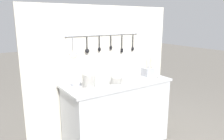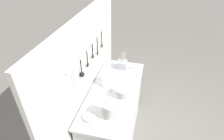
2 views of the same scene
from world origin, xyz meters
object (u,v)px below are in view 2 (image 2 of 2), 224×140
(plate_stack, at_px, (111,80))
(steel_mixing_bowl, at_px, (89,117))
(cup_by_caddy, at_px, (132,67))
(cup_mid_row, at_px, (139,75))
(cutlery_caddy, at_px, (122,64))
(cup_edge_far, at_px, (110,100))
(bowl_stack_tall_left, at_px, (123,93))
(bowl_stack_wide_centre, at_px, (109,110))
(cup_back_left, at_px, (136,67))

(plate_stack, relative_size, steel_mixing_bowl, 1.84)
(cup_by_caddy, xyz_separation_m, cup_mid_row, (-0.18, -0.12, 0.00))
(cutlery_caddy, distance_m, cup_edge_far, 0.73)
(bowl_stack_tall_left, height_order, steel_mixing_bowl, bowl_stack_tall_left)
(bowl_stack_wide_centre, bearing_deg, cup_mid_row, -15.40)
(cup_back_left, bearing_deg, steel_mixing_bowl, 161.95)
(bowl_stack_tall_left, bearing_deg, bowl_stack_wide_centre, 166.46)
(bowl_stack_wide_centre, distance_m, plate_stack, 0.56)
(bowl_stack_wide_centre, distance_m, cutlery_caddy, 0.95)
(bowl_stack_wide_centre, distance_m, bowl_stack_tall_left, 0.35)
(steel_mixing_bowl, xyz_separation_m, cup_mid_row, (0.88, -0.41, 0.00))
(steel_mixing_bowl, relative_size, cup_edge_far, 3.41)
(bowl_stack_wide_centre, height_order, cup_edge_far, bowl_stack_wide_centre)
(bowl_stack_tall_left, distance_m, cup_back_left, 0.66)
(cup_edge_far, relative_size, cup_back_left, 1.00)
(bowl_stack_wide_centre, relative_size, cup_back_left, 4.77)
(cup_by_caddy, bearing_deg, cup_back_left, -73.79)
(cutlery_caddy, bearing_deg, cup_by_caddy, -81.47)
(plate_stack, bearing_deg, cutlery_caddy, -9.26)
(cup_edge_far, height_order, cup_by_caddy, same)
(bowl_stack_tall_left, relative_size, cup_mid_row, 3.89)
(plate_stack, relative_size, cup_edge_far, 6.28)
(bowl_stack_tall_left, distance_m, cup_by_caddy, 0.64)
(cup_back_left, bearing_deg, cutlery_caddy, 100.89)
(cup_mid_row, bearing_deg, plate_stack, 126.69)
(cup_edge_far, bearing_deg, cup_by_caddy, -10.85)
(bowl_stack_tall_left, bearing_deg, cup_edge_far, 129.69)
(bowl_stack_wide_centre, height_order, steel_mixing_bowl, bowl_stack_wide_centre)
(steel_mixing_bowl, distance_m, cup_mid_row, 0.97)
(bowl_stack_wide_centre, height_order, cup_by_caddy, bowl_stack_wide_centre)
(bowl_stack_tall_left, xyz_separation_m, plate_stack, (0.21, 0.19, -0.01))
(bowl_stack_wide_centre, bearing_deg, cutlery_caddy, 2.82)
(steel_mixing_bowl, relative_size, cutlery_caddy, 0.49)
(cup_edge_far, bearing_deg, plate_stack, 11.40)
(cup_edge_far, distance_m, cup_mid_row, 0.63)
(cutlery_caddy, xyz_separation_m, cup_by_caddy, (0.02, -0.14, -0.04))
(plate_stack, bearing_deg, steel_mixing_bowl, 172.58)
(cutlery_caddy, height_order, cup_by_caddy, cutlery_caddy)
(plate_stack, bearing_deg, cup_back_left, -31.05)
(steel_mixing_bowl, xyz_separation_m, cup_edge_far, (0.31, -0.15, 0.00))
(cutlery_caddy, distance_m, cup_mid_row, 0.31)
(bowl_stack_wide_centre, distance_m, steel_mixing_bowl, 0.23)
(cup_mid_row, distance_m, cup_back_left, 0.21)
(steel_mixing_bowl, distance_m, cup_edge_far, 0.34)
(bowl_stack_tall_left, xyz_separation_m, cup_edge_far, (-0.11, 0.13, -0.04))
(bowl_stack_wide_centre, xyz_separation_m, cup_edge_far, (0.23, 0.05, -0.07))
(bowl_stack_tall_left, relative_size, steel_mixing_bowl, 1.14)
(bowl_stack_tall_left, xyz_separation_m, steel_mixing_bowl, (-0.42, 0.28, -0.05))
(bowl_stack_wide_centre, bearing_deg, steel_mixing_bowl, 112.88)
(bowl_stack_tall_left, relative_size, cutlery_caddy, 0.56)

